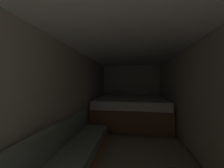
% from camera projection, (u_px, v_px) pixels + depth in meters
% --- Properties ---
extents(ground_plane, '(7.57, 7.57, 0.00)m').
position_uv_depth(ground_plane, '(129.00, 152.00, 2.44)').
color(ground_plane, '#A39984').
extents(wall_back, '(2.30, 0.05, 1.97)m').
position_uv_depth(wall_back, '(131.00, 90.00, 5.20)').
color(wall_back, beige).
rests_on(wall_back, ground).
extents(wall_left, '(0.05, 5.57, 1.97)m').
position_uv_depth(wall_left, '(72.00, 98.00, 2.60)').
color(wall_left, beige).
rests_on(wall_left, ground).
extents(wall_right, '(0.05, 5.57, 1.97)m').
position_uv_depth(wall_right, '(195.00, 101.00, 2.26)').
color(wall_right, beige).
rests_on(wall_right, ground).
extents(ceiling_slab, '(2.30, 5.57, 0.05)m').
position_uv_depth(ceiling_slab, '(129.00, 44.00, 2.42)').
color(ceiling_slab, white).
rests_on(ceiling_slab, wall_left).
extents(bed, '(2.08, 1.96, 0.99)m').
position_uv_depth(bed, '(130.00, 110.00, 4.18)').
color(bed, brown).
rests_on(bed, ground).
extents(sofa_left, '(0.61, 2.66, 0.69)m').
position_uv_depth(sofa_left, '(63.00, 166.00, 1.69)').
color(sofa_left, '#9E7247').
rests_on(sofa_left, ground).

